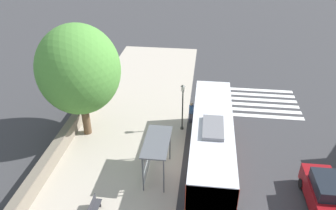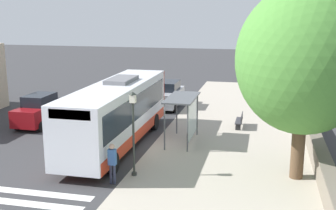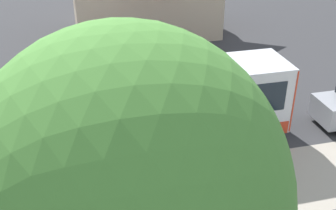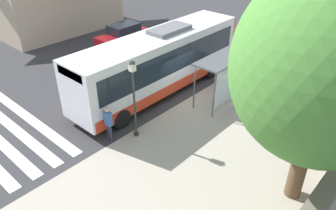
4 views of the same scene
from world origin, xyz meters
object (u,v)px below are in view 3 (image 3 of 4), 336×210
parked_car_far_lane (181,61)px  shade_tree (128,199)px  bus_shelter (216,140)px  street_lamp_near (59,137)px  pedestrian (33,160)px  bus (157,105)px

parked_car_far_lane → shade_tree: bearing=160.9°
bus_shelter → street_lamp_near: 5.46m
street_lamp_near → parked_car_far_lane: bearing=-38.6°
bus_shelter → street_lamp_near: (1.28, 5.30, 0.17)m
pedestrian → street_lamp_near: 1.76m
bus_shelter → parked_car_far_lane: bus_shelter is taller
street_lamp_near → shade_tree: 7.82m
bus → pedestrian: size_ratio=6.29×
parked_car_far_lane → bus_shelter: bearing=171.2°
bus → bus_shelter: bus is taller
shade_tree → parked_car_far_lane: (15.68, -5.44, -4.29)m
bus → bus_shelter: bearing=-159.0°
pedestrian → shade_tree: (-7.73, -2.46, 4.20)m
bus → parked_car_far_lane: (6.38, -2.86, -0.92)m
pedestrian → shade_tree: shade_tree is taller
pedestrian → shade_tree: 9.14m
bus → parked_car_far_lane: 7.05m
bus → shade_tree: shade_tree is taller
street_lamp_near → shade_tree: bearing=-168.9°
pedestrian → street_lamp_near: (-0.62, -1.07, 1.24)m
bus_shelter → parked_car_far_lane: (9.85, -1.53, -1.17)m
bus → street_lamp_near: 4.55m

